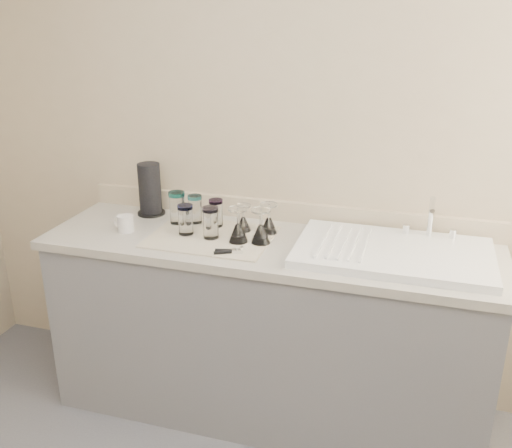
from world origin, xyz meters
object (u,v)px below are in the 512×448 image
(goblet_back_left, at_px, (243,222))
(paper_towel_roll, at_px, (150,190))
(sink_unit, at_px, (394,252))
(tumbler_cyan, at_px, (195,209))
(tumbler_blue, at_px, (186,219))
(can_opener, at_px, (229,251))
(tumbler_lavender, at_px, (211,222))
(tumbler_teal, at_px, (177,207))
(goblet_front_left, at_px, (238,230))
(goblet_front_right, at_px, (261,231))
(white_mug, at_px, (125,223))
(goblet_back_right, at_px, (269,223))
(tumbler_purple, at_px, (216,213))

(goblet_back_left, distance_m, paper_towel_roll, 0.54)
(sink_unit, distance_m, tumbler_cyan, 0.96)
(tumbler_blue, xyz_separation_m, can_opener, (0.26, -0.15, -0.06))
(tumbler_lavender, bearing_deg, tumbler_teal, 149.45)
(tumbler_teal, height_order, goblet_back_left, tumbler_teal)
(goblet_front_left, height_order, can_opener, goblet_front_left)
(tumbler_teal, distance_m, can_opener, 0.46)
(tumbler_cyan, xyz_separation_m, goblet_front_right, (0.38, -0.15, -0.02))
(sink_unit, relative_size, tumbler_lavender, 5.62)
(tumbler_teal, height_order, white_mug, tumbler_teal)
(tumbler_teal, xyz_separation_m, goblet_back_right, (0.46, 0.00, -0.03))
(tumbler_cyan, height_order, paper_towel_roll, paper_towel_roll)
(sink_unit, height_order, tumbler_cyan, sink_unit)
(sink_unit, bearing_deg, tumbler_cyan, 173.15)
(sink_unit, relative_size, goblet_front_left, 5.20)
(tumbler_purple, xyz_separation_m, goblet_front_left, (0.16, -0.15, -0.01))
(tumbler_teal, bearing_deg, goblet_back_right, 0.43)
(goblet_front_right, height_order, paper_towel_roll, paper_towel_roll)
(tumbler_lavender, xyz_separation_m, goblet_back_left, (0.11, 0.12, -0.03))
(goblet_back_left, bearing_deg, tumbler_blue, -154.46)
(tumbler_teal, bearing_deg, sink_unit, -4.69)
(sink_unit, relative_size, tumbler_teal, 5.25)
(tumbler_purple, xyz_separation_m, white_mug, (-0.39, -0.17, -0.04))
(goblet_back_left, relative_size, paper_towel_roll, 0.48)
(sink_unit, relative_size, can_opener, 6.70)
(goblet_back_left, distance_m, goblet_front_left, 0.13)
(goblet_back_right, bearing_deg, tumbler_blue, -160.73)
(sink_unit, relative_size, tumbler_cyan, 5.99)
(tumbler_purple, height_order, goblet_front_right, goblet_front_right)
(can_opener, distance_m, white_mug, 0.57)
(tumbler_teal, xyz_separation_m, goblet_back_left, (0.34, -0.01, -0.04))
(goblet_front_left, bearing_deg, tumbler_cyan, 148.61)
(goblet_front_right, relative_size, white_mug, 1.40)
(tumbler_purple, relative_size, tumbler_lavender, 0.91)
(tumbler_purple, height_order, can_opener, tumbler_purple)
(tumbler_teal, relative_size, goblet_front_left, 0.99)
(tumbler_purple, distance_m, goblet_front_right, 0.30)
(sink_unit, relative_size, paper_towel_roll, 3.11)
(tumbler_blue, height_order, goblet_front_left, goblet_front_left)
(goblet_back_right, bearing_deg, white_mug, -166.28)
(can_opener, bearing_deg, tumbler_blue, 150.29)
(tumbler_purple, relative_size, paper_towel_roll, 0.50)
(tumbler_blue, height_order, tumbler_lavender, tumbler_lavender)
(can_opener, bearing_deg, goblet_front_left, 90.73)
(tumbler_lavender, distance_m, goblet_back_right, 0.27)
(goblet_back_right, bearing_deg, goblet_back_left, -174.67)
(tumbler_blue, height_order, paper_towel_roll, paper_towel_roll)
(tumbler_lavender, relative_size, goblet_front_left, 0.92)
(tumbler_cyan, bearing_deg, sink_unit, -6.85)
(goblet_front_right, bearing_deg, goblet_front_left, -170.48)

